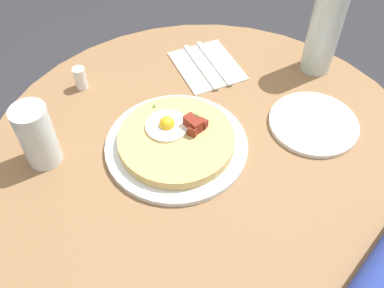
{
  "coord_description": "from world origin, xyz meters",
  "views": [
    {
      "loc": [
        -0.32,
        0.45,
        1.38
      ],
      "look_at": [
        0.03,
        0.01,
        0.73
      ],
      "focal_mm": 40.15,
      "sensor_mm": 36.0,
      "label": 1
    }
  ],
  "objects_px": {
    "water_glass": "(37,136)",
    "salt_shaker": "(80,78)",
    "bread_plate": "(313,123)",
    "knife": "(214,63)",
    "pizza_plate": "(177,145)",
    "water_bottle": "(324,31)",
    "dining_table": "(206,200)",
    "breakfast_pizza": "(176,138)",
    "fork": "(200,66)"
  },
  "relations": [
    {
      "from": "fork",
      "to": "water_bottle",
      "type": "height_order",
      "value": "water_bottle"
    },
    {
      "from": "pizza_plate",
      "to": "fork",
      "type": "bearing_deg",
      "value": -62.97
    },
    {
      "from": "knife",
      "to": "water_bottle",
      "type": "xyz_separation_m",
      "value": [
        -0.2,
        -0.15,
        0.1
      ]
    },
    {
      "from": "bread_plate",
      "to": "salt_shaker",
      "type": "height_order",
      "value": "salt_shaker"
    },
    {
      "from": "breakfast_pizza",
      "to": "water_glass",
      "type": "bearing_deg",
      "value": 45.53
    },
    {
      "from": "breakfast_pizza",
      "to": "fork",
      "type": "height_order",
      "value": "breakfast_pizza"
    },
    {
      "from": "fork",
      "to": "pizza_plate",
      "type": "bearing_deg",
      "value": -35.57
    },
    {
      "from": "dining_table",
      "to": "water_glass",
      "type": "bearing_deg",
      "value": 40.71
    },
    {
      "from": "pizza_plate",
      "to": "bread_plate",
      "type": "xyz_separation_m",
      "value": [
        -0.19,
        -0.23,
        -0.0
      ]
    },
    {
      "from": "breakfast_pizza",
      "to": "knife",
      "type": "height_order",
      "value": "breakfast_pizza"
    },
    {
      "from": "dining_table",
      "to": "water_glass",
      "type": "height_order",
      "value": "water_glass"
    },
    {
      "from": "water_glass",
      "to": "salt_shaker",
      "type": "relative_size",
      "value": 2.52
    },
    {
      "from": "breakfast_pizza",
      "to": "fork",
      "type": "relative_size",
      "value": 1.3
    },
    {
      "from": "pizza_plate",
      "to": "bread_plate",
      "type": "height_order",
      "value": "pizza_plate"
    },
    {
      "from": "bread_plate",
      "to": "fork",
      "type": "xyz_separation_m",
      "value": [
        0.31,
        0.0,
        0.0
      ]
    },
    {
      "from": "water_bottle",
      "to": "knife",
      "type": "bearing_deg",
      "value": 36.25
    },
    {
      "from": "bread_plate",
      "to": "knife",
      "type": "bearing_deg",
      "value": -6.16
    },
    {
      "from": "pizza_plate",
      "to": "water_bottle",
      "type": "height_order",
      "value": "water_bottle"
    },
    {
      "from": "dining_table",
      "to": "fork",
      "type": "xyz_separation_m",
      "value": [
        0.18,
        -0.2,
        0.17
      ]
    },
    {
      "from": "water_glass",
      "to": "water_bottle",
      "type": "bearing_deg",
      "value": -115.52
    },
    {
      "from": "water_bottle",
      "to": "bread_plate",
      "type": "bearing_deg",
      "value": 117.09
    },
    {
      "from": "bread_plate",
      "to": "water_bottle",
      "type": "xyz_separation_m",
      "value": [
        0.09,
        -0.18,
        0.1
      ]
    },
    {
      "from": "knife",
      "to": "pizza_plate",
      "type": "bearing_deg",
      "value": -41.57
    },
    {
      "from": "bread_plate",
      "to": "water_bottle",
      "type": "distance_m",
      "value": 0.22
    },
    {
      "from": "breakfast_pizza",
      "to": "fork",
      "type": "bearing_deg",
      "value": -63.02
    },
    {
      "from": "water_bottle",
      "to": "salt_shaker",
      "type": "xyz_separation_m",
      "value": [
        0.39,
        0.4,
        -0.08
      ]
    },
    {
      "from": "dining_table",
      "to": "bread_plate",
      "type": "relative_size",
      "value": 4.84
    },
    {
      "from": "fork",
      "to": "dining_table",
      "type": "bearing_deg",
      "value": -21.62
    },
    {
      "from": "bread_plate",
      "to": "breakfast_pizza",
      "type": "bearing_deg",
      "value": 50.41
    },
    {
      "from": "bread_plate",
      "to": "water_bottle",
      "type": "bearing_deg",
      "value": -62.91
    },
    {
      "from": "dining_table",
      "to": "pizza_plate",
      "type": "height_order",
      "value": "pizza_plate"
    },
    {
      "from": "bread_plate",
      "to": "water_glass",
      "type": "distance_m",
      "value": 0.56
    },
    {
      "from": "pizza_plate",
      "to": "water_glass",
      "type": "distance_m",
      "value": 0.27
    },
    {
      "from": "fork",
      "to": "knife",
      "type": "bearing_deg",
      "value": 90.0
    },
    {
      "from": "dining_table",
      "to": "pizza_plate",
      "type": "bearing_deg",
      "value": 22.93
    },
    {
      "from": "water_glass",
      "to": "salt_shaker",
      "type": "xyz_separation_m",
      "value": [
        0.11,
        -0.19,
        -0.04
      ]
    },
    {
      "from": "dining_table",
      "to": "water_bottle",
      "type": "relative_size",
      "value": 4.4
    },
    {
      "from": "dining_table",
      "to": "fork",
      "type": "bearing_deg",
      "value": -49.02
    },
    {
      "from": "breakfast_pizza",
      "to": "salt_shaker",
      "type": "bearing_deg",
      "value": -0.65
    },
    {
      "from": "fork",
      "to": "bread_plate",
      "type": "bearing_deg",
      "value": 27.56
    },
    {
      "from": "knife",
      "to": "fork",
      "type": "bearing_deg",
      "value": -90.0
    },
    {
      "from": "dining_table",
      "to": "salt_shaker",
      "type": "xyz_separation_m",
      "value": [
        0.35,
        0.02,
        0.19
      ]
    },
    {
      "from": "fork",
      "to": "salt_shaker",
      "type": "xyz_separation_m",
      "value": [
        0.17,
        0.22,
        0.02
      ]
    },
    {
      "from": "knife",
      "to": "breakfast_pizza",
      "type": "bearing_deg",
      "value": -41.65
    },
    {
      "from": "fork",
      "to": "water_glass",
      "type": "xyz_separation_m",
      "value": [
        0.07,
        0.42,
        0.06
      ]
    },
    {
      "from": "dining_table",
      "to": "water_glass",
      "type": "xyz_separation_m",
      "value": [
        0.25,
        0.21,
        0.24
      ]
    },
    {
      "from": "bread_plate",
      "to": "fork",
      "type": "distance_m",
      "value": 0.31
    },
    {
      "from": "pizza_plate",
      "to": "bread_plate",
      "type": "distance_m",
      "value": 0.3
    },
    {
      "from": "dining_table",
      "to": "bread_plate",
      "type": "distance_m",
      "value": 0.3
    },
    {
      "from": "dining_table",
      "to": "fork",
      "type": "height_order",
      "value": "fork"
    }
  ]
}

